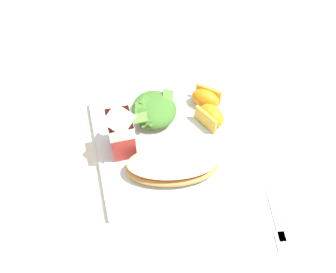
% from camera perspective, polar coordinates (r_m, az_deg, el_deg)
% --- Properties ---
extents(ground, '(3.00, 3.00, 0.00)m').
position_cam_1_polar(ground, '(0.77, 0.00, -1.17)').
color(ground, beige).
extents(white_plate, '(0.28, 0.28, 0.02)m').
position_cam_1_polar(white_plate, '(0.76, 0.00, -0.81)').
color(white_plate, silver).
rests_on(white_plate, ground).
extents(cheesy_pizza_bread, '(0.11, 0.18, 0.04)m').
position_cam_1_polar(cheesy_pizza_bread, '(0.70, 0.65, -4.40)').
color(cheesy_pizza_bread, tan).
rests_on(cheesy_pizza_bread, white_plate).
extents(green_salad_pile, '(0.10, 0.10, 0.04)m').
position_cam_1_polar(green_salad_pile, '(0.78, -2.10, 4.03)').
color(green_salad_pile, '#3D7028').
rests_on(green_salad_pile, white_plate).
extents(milk_carton, '(0.06, 0.04, 0.11)m').
position_cam_1_polar(milk_carton, '(0.70, -7.03, 0.97)').
color(milk_carton, '#B7332D').
rests_on(milk_carton, white_plate).
extents(orange_wedge_front, '(0.07, 0.06, 0.04)m').
position_cam_1_polar(orange_wedge_front, '(0.77, 6.40, 3.08)').
color(orange_wedge_front, orange).
rests_on(orange_wedge_front, white_plate).
extents(orange_wedge_middle, '(0.07, 0.07, 0.04)m').
position_cam_1_polar(orange_wedge_middle, '(0.80, 5.61, 5.69)').
color(orange_wedge_middle, orange).
rests_on(orange_wedge_middle, white_plate).
extents(paper_napkin, '(0.14, 0.14, 0.00)m').
position_cam_1_polar(paper_napkin, '(0.75, -15.96, -6.81)').
color(paper_napkin, white).
rests_on(paper_napkin, ground).
extents(metal_fork, '(0.19, 0.05, 0.01)m').
position_cam_1_polar(metal_fork, '(0.72, 15.53, -10.34)').
color(metal_fork, silver).
rests_on(metal_fork, ground).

